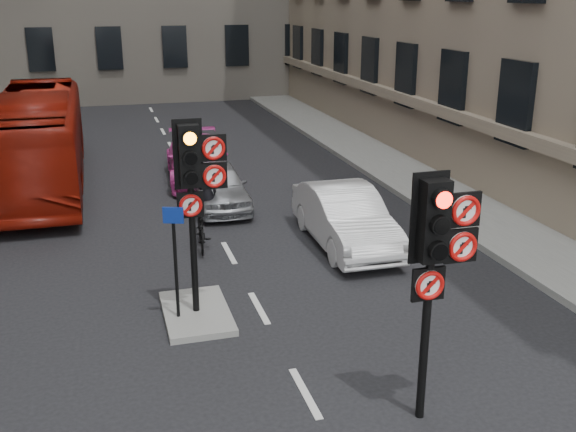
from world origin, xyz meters
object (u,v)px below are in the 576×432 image
car_silver (218,185)px  motorcycle (201,227)px  signal_near (438,247)px  info_sign (175,247)px  motorcyclist (207,194)px  signal_far (195,176)px  car_white (345,217)px  car_pink (197,160)px  bus_red (38,140)px

car_silver → motorcycle: car_silver is taller
signal_near → info_sign: signal_near is taller
signal_near → motorcyclist: (-1.60, 9.27, -1.78)m
signal_near → signal_far: (-2.60, 4.00, 0.12)m
car_white → signal_far: bearing=-143.6°
signal_far → car_silver: size_ratio=0.98×
signal_far → car_silver: signal_far is taller
car_white → motorcyclist: motorcyclist is taller
motorcycle → info_sign: 3.95m
car_pink → motorcyclist: (-0.39, -4.34, 0.13)m
car_silver → signal_far: bearing=-101.8°
motorcyclist → car_white: bearing=123.2°
car_white → motorcycle: 3.42m
car_pink → bus_red: 4.89m
bus_red → signal_near: bearing=-67.4°
signal_near → info_sign: 5.01m
motorcycle → info_sign: bearing=-99.5°
signal_near → motorcyclist: signal_near is taller
car_pink → motorcyclist: motorcyclist is taller
car_silver → car_pink: size_ratio=0.79×
signal_near → bus_red: 15.53m
car_pink → car_white: bearing=-65.7°
info_sign → car_silver: bearing=93.1°
signal_far → info_sign: bearing=-158.7°
signal_near → motorcyclist: bearing=99.8°
car_silver → motorcycle: 3.24m
car_silver → car_pink: bearing=93.8°
signal_far → motorcyclist: signal_far is taller
motorcyclist → info_sign: size_ratio=0.76×
car_silver → car_white: car_white is taller
car_pink → signal_near: bearing=-80.7°
signal_near → motorcycle: 8.07m
car_white → car_pink: 7.27m
info_sign → motorcyclist: bearing=94.5°
bus_red → motorcycle: size_ratio=6.21×
car_white → motorcycle: (-3.33, 0.75, -0.19)m
motorcyclist → info_sign: 5.67m
bus_red → motorcyclist: size_ratio=6.52×
signal_near → info_sign: bearing=128.4°
signal_near → car_pink: signal_near is taller
car_silver → motorcyclist: size_ratio=2.29×
signal_near → car_white: size_ratio=0.84×
car_white → motorcycle: bearing=168.2°
signal_far → motorcyclist: size_ratio=2.23×
signal_near → car_pink: 13.79m
car_silver → motorcycle: bearing=-106.4°
motorcycle → motorcyclist: size_ratio=1.05×
car_silver → bus_red: 6.19m
car_pink → car_silver: bearing=-83.2°
motorcycle → motorcyclist: motorcyclist is taller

